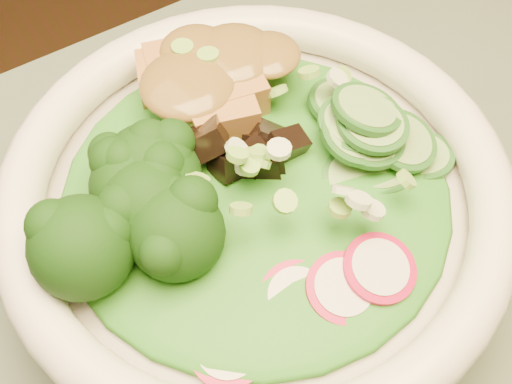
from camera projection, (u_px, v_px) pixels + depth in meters
salad_bowl at (256, 212)px, 0.43m from camera, size 0.30×0.30×0.08m
lettuce_bed at (256, 191)px, 0.41m from camera, size 0.23×0.23×0.03m
broccoli_florets at (139, 219)px, 0.38m from camera, size 0.09×0.08×0.05m
radish_slices at (320, 291)px, 0.37m from camera, size 0.12×0.05×0.02m
cucumber_slices at (370, 138)px, 0.41m from camera, size 0.08×0.08×0.04m
mushroom_heap at (246, 157)px, 0.40m from camera, size 0.08×0.08×0.04m
tofu_cubes at (212, 91)px, 0.43m from camera, size 0.10×0.07×0.04m
peanut_sauce at (211, 74)px, 0.42m from camera, size 0.08×0.06×0.02m
scallion_garnish at (256, 163)px, 0.39m from camera, size 0.21×0.21×0.03m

